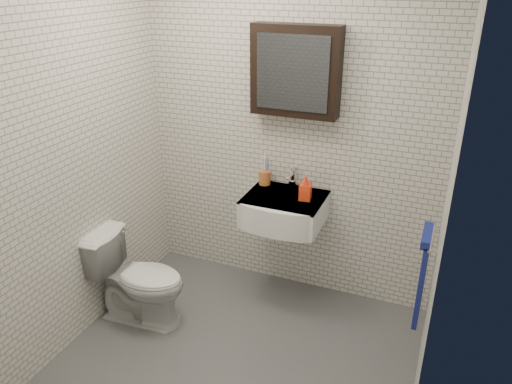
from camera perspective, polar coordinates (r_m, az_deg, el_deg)
ground at (r=3.42m, az=-2.41°, el=-18.59°), size 2.20×2.00×0.01m
room_shell at (r=2.65m, az=-2.96°, el=5.25°), size 2.22×2.02×2.51m
washbasin at (r=3.53m, az=3.07°, el=-2.15°), size 0.55×0.50×0.20m
faucet at (r=3.64m, az=4.17°, el=1.41°), size 0.06×0.20×0.15m
mirror_cabinet at (r=3.40m, az=4.55°, el=13.60°), size 0.60×0.15×0.60m
towel_rail at (r=3.06m, az=18.54°, el=-8.71°), size 0.09×0.30×0.58m
toothbrush_cup at (r=3.70m, az=0.99°, el=1.76°), size 0.10×0.10×0.23m
soap_bottle at (r=3.46m, az=5.68°, el=0.48°), size 0.09×0.09×0.18m
toilet at (r=3.64m, az=-13.25°, el=-9.59°), size 0.69×0.43×0.68m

